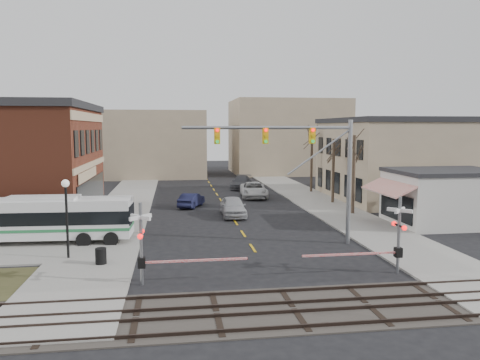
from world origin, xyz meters
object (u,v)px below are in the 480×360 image
rr_crossing_west (150,244)px  street_lamp (66,202)px  pedestrian_far (86,223)px  car_d (241,182)px  rr_crossing_east (391,236)px  car_a (233,207)px  pedestrian_near (116,227)px  trash_bin (101,256)px  car_b (191,200)px  car_c (254,190)px  traffic_signal_mast (305,155)px  transit_bus (43,218)px

rr_crossing_west → street_lamp: (-4.87, 5.00, 1.35)m
pedestrian_far → car_d: bearing=29.8°
rr_crossing_east → car_a: rr_crossing_east is taller
rr_crossing_east → car_a: bearing=109.8°
rr_crossing_west → pedestrian_near: 9.33m
trash_bin → car_d: bearing=68.4°
car_a → car_b: size_ratio=1.21×
rr_crossing_east → pedestrian_near: bearing=149.0°
car_b → car_c: (6.91, 5.20, 0.15)m
car_a → car_b: 6.17m
trash_bin → car_a: 15.99m
rr_crossing_west → car_a: (6.12, 16.74, -1.14)m
rr_crossing_west → rr_crossing_east: size_ratio=1.00×
traffic_signal_mast → car_a: 11.93m
car_d → car_c: bearing=-71.3°
transit_bus → car_c: 24.78m
rr_crossing_west → pedestrian_near: rr_crossing_west is taller
street_lamp → car_a: street_lamp is taller
rr_crossing_east → car_c: bearing=95.1°
pedestrian_near → transit_bus: bearing=102.5°
transit_bus → car_b: size_ratio=2.81×
car_a → car_d: 18.08m
trash_bin → car_a: bearing=55.9°
rr_crossing_west → transit_bus: bearing=128.6°
traffic_signal_mast → car_d: size_ratio=2.01×
car_b → pedestrian_near: 14.15m
rr_crossing_west → pedestrian_near: size_ratio=3.14×
rr_crossing_east → car_c: 27.27m
car_a → car_d: car_a is taller
street_lamp → car_d: bearing=64.2°
trash_bin → car_c: car_c is taller
transit_bus → street_lamp: bearing=-59.6°
traffic_signal_mast → car_a: traffic_signal_mast is taller
car_c → transit_bus: bearing=-128.5°
street_lamp → pedestrian_far: (-0.07, 6.07, -2.44)m
pedestrian_near → trash_bin: bearing=-166.7°
pedestrian_far → car_b: bearing=25.9°
car_c → pedestrian_near: pedestrian_near is taller
car_a → pedestrian_far: size_ratio=3.24×
rr_crossing_east → car_b: bearing=113.1°
street_lamp → car_d: (14.30, 29.51, -2.54)m
car_b → car_c: size_ratio=0.69×
rr_crossing_east → car_d: 34.63m
transit_bus → pedestrian_near: (4.63, -0.22, -0.65)m
transit_bus → car_a: size_ratio=2.33×
pedestrian_far → street_lamp: bearing=-118.0°
transit_bus → traffic_signal_mast: bearing=-9.3°
transit_bus → pedestrian_far: 3.15m
trash_bin → rr_crossing_west: bearing=-51.0°
traffic_signal_mast → car_c: traffic_signal_mast is taller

